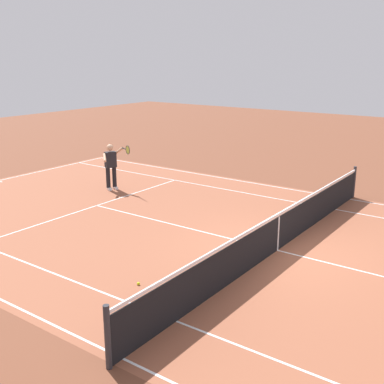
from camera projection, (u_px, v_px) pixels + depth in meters
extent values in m
plane|color=brown|center=(277.00, 250.00, 11.96)|extent=(60.00, 60.00, 0.00)
cube|color=#935138|center=(277.00, 250.00, 11.95)|extent=(24.20, 11.40, 0.00)
cube|color=white|center=(350.00, 199.00, 16.25)|extent=(23.80, 0.05, 0.01)
cube|color=white|center=(123.00, 358.00, 7.66)|extent=(23.80, 0.05, 0.01)
cube|color=white|center=(335.00, 209.00, 15.16)|extent=(23.80, 0.05, 0.01)
cube|color=white|center=(176.00, 321.00, 8.74)|extent=(23.80, 0.05, 0.01)
cube|color=white|center=(97.00, 205.00, 15.56)|extent=(0.05, 8.22, 0.01)
cube|color=white|center=(277.00, 250.00, 11.95)|extent=(12.80, 0.05, 0.01)
cube|color=white|center=(0.00, 181.00, 18.57)|extent=(0.30, 0.05, 0.01)
cylinder|color=#2D2D33|center=(354.00, 182.00, 16.34)|extent=(0.10, 0.10, 1.08)
cylinder|color=#2D2D33|center=(108.00, 337.00, 7.28)|extent=(0.10, 0.10, 1.08)
cube|color=black|center=(278.00, 234.00, 11.84)|extent=(0.02, 11.60, 0.88)
cube|color=white|center=(279.00, 214.00, 11.70)|extent=(0.04, 11.60, 0.06)
cube|color=white|center=(278.00, 234.00, 11.84)|extent=(0.04, 0.06, 0.88)
cylinder|color=black|center=(108.00, 178.00, 17.31)|extent=(0.15, 0.15, 0.74)
cube|color=white|center=(109.00, 189.00, 17.37)|extent=(0.30, 0.21, 0.09)
cylinder|color=black|center=(114.00, 177.00, 17.43)|extent=(0.15, 0.15, 0.74)
cube|color=white|center=(116.00, 188.00, 17.49)|extent=(0.30, 0.21, 0.09)
cube|color=black|center=(110.00, 160.00, 17.20)|extent=(0.37, 0.44, 0.56)
sphere|color=#DBAA84|center=(110.00, 147.00, 17.08)|extent=(0.23, 0.23, 0.23)
cylinder|color=#DBAA84|center=(105.00, 158.00, 16.88)|extent=(0.37, 0.34, 0.26)
cylinder|color=#DBAA84|center=(119.00, 150.00, 17.10)|extent=(0.42, 0.12, 0.30)
cylinder|color=#232326|center=(124.00, 149.00, 16.84)|extent=(0.27, 0.14, 0.04)
torus|color=#232326|center=(128.00, 150.00, 16.61)|extent=(0.30, 0.14, 0.31)
cylinder|color=#C6D84C|center=(128.00, 150.00, 16.61)|extent=(0.25, 0.11, 0.27)
sphere|color=#CCE01E|center=(138.00, 284.00, 10.12)|extent=(0.07, 0.07, 0.07)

